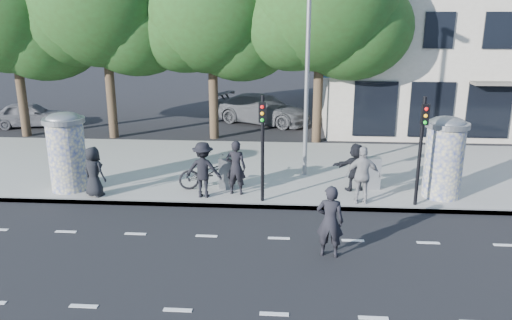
# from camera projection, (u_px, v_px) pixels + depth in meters

# --- Properties ---
(ground) EXTENTS (120.00, 120.00, 0.00)m
(ground) POSITION_uv_depth(u_px,v_px,m) (277.00, 263.00, 12.28)
(ground) COLOR black
(ground) RESTS_ON ground
(sidewalk) EXTENTS (40.00, 8.00, 0.15)m
(sidewalk) POSITION_uv_depth(u_px,v_px,m) (283.00, 169.00, 19.44)
(sidewalk) COLOR gray
(sidewalk) RESTS_ON ground
(curb) EXTENTS (40.00, 0.10, 0.16)m
(curb) POSITION_uv_depth(u_px,v_px,m) (281.00, 207.00, 15.66)
(curb) COLOR slate
(curb) RESTS_ON ground
(lane_dash_near) EXTENTS (32.00, 0.12, 0.01)m
(lane_dash_near) POSITION_uv_depth(u_px,v_px,m) (274.00, 314.00, 10.17)
(lane_dash_near) COLOR silver
(lane_dash_near) RESTS_ON ground
(lane_dash_far) EXTENTS (32.00, 0.12, 0.01)m
(lane_dash_far) POSITION_uv_depth(u_px,v_px,m) (279.00, 238.00, 13.62)
(lane_dash_far) COLOR silver
(lane_dash_far) RESTS_ON ground
(ad_column_left) EXTENTS (1.36, 1.36, 2.65)m
(ad_column_left) POSITION_uv_depth(u_px,v_px,m) (67.00, 150.00, 16.65)
(ad_column_left) COLOR beige
(ad_column_left) RESTS_ON sidewalk
(ad_column_right) EXTENTS (1.36, 1.36, 2.65)m
(ad_column_right) POSITION_uv_depth(u_px,v_px,m) (444.00, 155.00, 15.99)
(ad_column_right) COLOR beige
(ad_column_right) RESTS_ON sidewalk
(traffic_pole_near) EXTENTS (0.22, 0.31, 3.40)m
(traffic_pole_near) POSITION_uv_depth(u_px,v_px,m) (262.00, 138.00, 15.33)
(traffic_pole_near) COLOR black
(traffic_pole_near) RESTS_ON sidewalk
(traffic_pole_far) EXTENTS (0.22, 0.31, 3.40)m
(traffic_pole_far) POSITION_uv_depth(u_px,v_px,m) (422.00, 141.00, 15.00)
(traffic_pole_far) COLOR black
(traffic_pole_far) RESTS_ON sidewalk
(street_lamp) EXTENTS (0.25, 0.93, 8.00)m
(street_lamp) POSITION_uv_depth(u_px,v_px,m) (308.00, 47.00, 17.23)
(street_lamp) COLOR slate
(street_lamp) RESTS_ON sidewalk
(tree_far_left) EXTENTS (7.20, 7.20, 9.26)m
(tree_far_left) POSITION_uv_depth(u_px,v_px,m) (10.00, 8.00, 23.40)
(tree_far_left) COLOR #38281C
(tree_far_left) RESTS_ON ground
(tree_mid_left) EXTENTS (7.20, 7.20, 9.57)m
(tree_mid_left) POSITION_uv_depth(u_px,v_px,m) (103.00, 0.00, 23.00)
(tree_mid_left) COLOR #38281C
(tree_mid_left) RESTS_ON ground
(tree_near_left) EXTENTS (6.80, 6.80, 8.97)m
(tree_near_left) POSITION_uv_depth(u_px,v_px,m) (211.00, 10.00, 22.97)
(tree_near_left) COLOR #38281C
(tree_near_left) RESTS_ON ground
(tree_center) EXTENTS (7.00, 7.00, 9.30)m
(tree_center) POSITION_uv_depth(u_px,v_px,m) (321.00, 4.00, 22.18)
(tree_center) COLOR #38281C
(tree_center) RESTS_ON ground
(building) EXTENTS (20.30, 15.85, 12.00)m
(building) POSITION_uv_depth(u_px,v_px,m) (496.00, 12.00, 28.91)
(building) COLOR #AFA493
(building) RESTS_ON ground
(ped_a) EXTENTS (0.96, 0.82, 1.66)m
(ped_a) POSITION_uv_depth(u_px,v_px,m) (94.00, 172.00, 16.16)
(ped_a) COLOR black
(ped_a) RESTS_ON sidewalk
(ped_b) EXTENTS (0.72, 0.52, 1.82)m
(ped_b) POSITION_uv_depth(u_px,v_px,m) (236.00, 167.00, 16.33)
(ped_b) COLOR black
(ped_b) RESTS_ON sidewalk
(ped_d) EXTENTS (1.22, 0.75, 1.83)m
(ped_d) POSITION_uv_depth(u_px,v_px,m) (203.00, 170.00, 16.08)
(ped_d) COLOR black
(ped_d) RESTS_ON sidewalk
(ped_e) EXTENTS (1.09, 0.63, 1.84)m
(ped_e) POSITION_uv_depth(u_px,v_px,m) (363.00, 175.00, 15.49)
(ped_e) COLOR gray
(ped_e) RESTS_ON sidewalk
(ped_f) EXTENTS (1.60, 0.87, 1.63)m
(ped_f) POSITION_uv_depth(u_px,v_px,m) (356.00, 167.00, 16.70)
(ped_f) COLOR black
(ped_f) RESTS_ON sidewalk
(man_road) EXTENTS (0.74, 0.54, 1.87)m
(man_road) POSITION_uv_depth(u_px,v_px,m) (330.00, 221.00, 12.40)
(man_road) COLOR black
(man_road) RESTS_ON ground
(bicycle) EXTENTS (1.39, 2.18, 1.08)m
(bicycle) POSITION_uv_depth(u_px,v_px,m) (209.00, 173.00, 17.02)
(bicycle) COLOR black
(bicycle) RESTS_ON sidewalk
(cabinet_left) EXTENTS (0.56, 0.43, 1.09)m
(cabinet_left) POSITION_uv_depth(u_px,v_px,m) (227.00, 173.00, 16.99)
(cabinet_left) COLOR slate
(cabinet_left) RESTS_ON sidewalk
(cabinet_right) EXTENTS (0.54, 0.41, 1.09)m
(cabinet_right) POSITION_uv_depth(u_px,v_px,m) (372.00, 173.00, 16.95)
(cabinet_right) COLOR gray
(cabinet_right) RESTS_ON sidewalk
(car_left) EXTENTS (2.43, 4.22, 1.35)m
(car_left) POSITION_uv_depth(u_px,v_px,m) (30.00, 114.00, 26.97)
(car_left) COLOR slate
(car_left) RESTS_ON ground
(car_right) EXTENTS (4.35, 5.95, 1.60)m
(car_right) POSITION_uv_depth(u_px,v_px,m) (263.00, 109.00, 27.81)
(car_right) COLOR #52555A
(car_right) RESTS_ON ground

